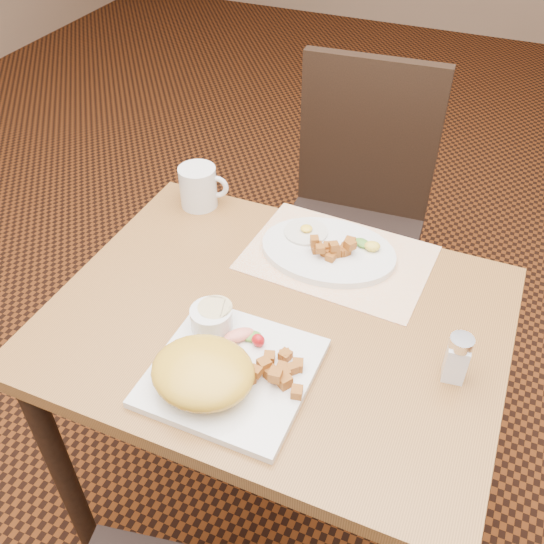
{
  "coord_description": "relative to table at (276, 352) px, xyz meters",
  "views": [
    {
      "loc": [
        0.33,
        -0.8,
        1.61
      ],
      "look_at": [
        -0.03,
        0.05,
        0.82
      ],
      "focal_mm": 40.0,
      "sensor_mm": 36.0,
      "label": 1
    }
  ],
  "objects": [
    {
      "name": "garnish_sq",
      "position": [
        -0.02,
        -0.1,
        0.14
      ],
      "size": [
        0.09,
        0.06,
        0.03
      ],
      "color": "#387223",
      "rests_on": "plate_square"
    },
    {
      "name": "plate_oval",
      "position": [
        0.03,
        0.23,
        0.12
      ],
      "size": [
        0.31,
        0.24,
        0.02
      ],
      "primitive_type": null,
      "rotation": [
        0.0,
        0.0,
        0.04
      ],
      "color": "silver",
      "rests_on": "placemat"
    },
    {
      "name": "coffee_mug",
      "position": [
        -0.33,
        0.29,
        0.16
      ],
      "size": [
        0.12,
        0.09,
        0.1
      ],
      "color": "silver",
      "rests_on": "table"
    },
    {
      "name": "table",
      "position": [
        0.0,
        0.0,
        0.0
      ],
      "size": [
        0.9,
        0.7,
        0.75
      ],
      "color": "#925F2D",
      "rests_on": "ground"
    },
    {
      "name": "ramekin",
      "position": [
        -0.1,
        -0.09,
        0.15
      ],
      "size": [
        0.08,
        0.08,
        0.04
      ],
      "color": "silver",
      "rests_on": "plate_square"
    },
    {
      "name": "home_fries_sq",
      "position": [
        0.07,
        -0.15,
        0.14
      ],
      "size": [
        0.11,
        0.1,
        0.04
      ],
      "color": "#AA5E1B",
      "rests_on": "plate_square"
    },
    {
      "name": "chair_far",
      "position": [
        -0.04,
        0.72,
        -0.1
      ],
      "size": [
        0.45,
        0.46,
        0.97
      ],
      "rotation": [
        0.0,
        0.0,
        3.21
      ],
      "color": "black",
      "rests_on": "ground"
    },
    {
      "name": "placemat",
      "position": [
        0.06,
        0.22,
        0.11
      ],
      "size": [
        0.41,
        0.3,
        0.0
      ],
      "primitive_type": "cube",
      "rotation": [
        0.0,
        0.0,
        -0.06
      ],
      "color": "white",
      "rests_on": "table"
    },
    {
      "name": "salt_shaker",
      "position": [
        0.35,
        -0.02,
        0.16
      ],
      "size": [
        0.05,
        0.05,
        0.1
      ],
      "color": "white",
      "rests_on": "table"
    },
    {
      "name": "hollandaise_mound",
      "position": [
        -0.05,
        -0.22,
        0.16
      ],
      "size": [
        0.19,
        0.16,
        0.07
      ],
      "color": "gold",
      "rests_on": "plate_square"
    },
    {
      "name": "ground",
      "position": [
        0.0,
        0.0,
        -0.64
      ],
      "size": [
        8.0,
        8.0,
        0.0
      ],
      "primitive_type": "plane",
      "color": "black",
      "rests_on": "ground"
    },
    {
      "name": "home_fries_ov",
      "position": [
        0.05,
        0.21,
        0.14
      ],
      "size": [
        0.1,
        0.07,
        0.04
      ],
      "color": "#AA5E1B",
      "rests_on": "plate_oval"
    },
    {
      "name": "plate_square",
      "position": [
        -0.01,
        -0.17,
        0.12
      ],
      "size": [
        0.28,
        0.28,
        0.02
      ],
      "primitive_type": "cube",
      "rotation": [
        0.0,
        0.0,
        -0.01
      ],
      "color": "silver",
      "rests_on": "table"
    },
    {
      "name": "garnish_ov",
      "position": [
        0.11,
        0.26,
        0.14
      ],
      "size": [
        0.07,
        0.05,
        0.02
      ],
      "color": "#387223",
      "rests_on": "plate_oval"
    },
    {
      "name": "fried_egg",
      "position": [
        -0.03,
        0.26,
        0.13
      ],
      "size": [
        0.1,
        0.1,
        0.02
      ],
      "color": "white",
      "rests_on": "plate_oval"
    }
  ]
}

